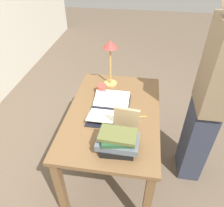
# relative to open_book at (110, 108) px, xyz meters

# --- Properties ---
(ground_plane) EXTENTS (12.00, 12.00, 0.00)m
(ground_plane) POSITION_rel_open_book_xyz_m (-0.02, -0.04, -0.77)
(ground_plane) COLOR brown
(reading_desk) EXTENTS (1.19, 0.78, 0.75)m
(reading_desk) POSITION_rel_open_book_xyz_m (-0.02, -0.04, -0.13)
(reading_desk) COLOR brown
(reading_desk) RESTS_ON ground_plane
(open_book) EXTENTS (0.47, 0.33, 0.06)m
(open_book) POSITION_rel_open_book_xyz_m (0.00, 0.00, 0.00)
(open_book) COLOR black
(open_book) RESTS_ON reading_desk
(book_stack_tall) EXTENTS (0.20, 0.29, 0.16)m
(book_stack_tall) POSITION_rel_open_book_xyz_m (-0.42, -0.13, 0.06)
(book_stack_tall) COLOR black
(book_stack_tall) RESTS_ON reading_desk
(book_standing_upright) EXTENTS (0.04, 0.20, 0.21)m
(book_standing_upright) POSITION_rel_open_book_xyz_m (-0.22, -0.16, 0.09)
(book_standing_upright) COLOR tan
(book_standing_upright) RESTS_ON reading_desk
(reading_lamp) EXTENTS (0.14, 0.14, 0.46)m
(reading_lamp) POSITION_rel_open_book_xyz_m (0.41, 0.06, 0.33)
(reading_lamp) COLOR tan
(reading_lamp) RESTS_ON reading_desk
(coffee_mug) EXTENTS (0.10, 0.10, 0.09)m
(coffee_mug) POSITION_rel_open_book_xyz_m (0.23, 0.11, 0.03)
(coffee_mug) COLOR #B74238
(coffee_mug) RESTS_ON reading_desk
(pencil) EXTENTS (0.04, 0.16, 0.01)m
(pencil) POSITION_rel_open_book_xyz_m (-0.06, -0.24, -0.02)
(pencil) COLOR gold
(pencil) RESTS_ON reading_desk
(person_reader) EXTENTS (0.36, 0.22, 1.74)m
(person_reader) POSITION_rel_open_book_xyz_m (0.08, -0.80, 0.09)
(person_reader) COLOR #2D3342
(person_reader) RESTS_ON ground_plane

